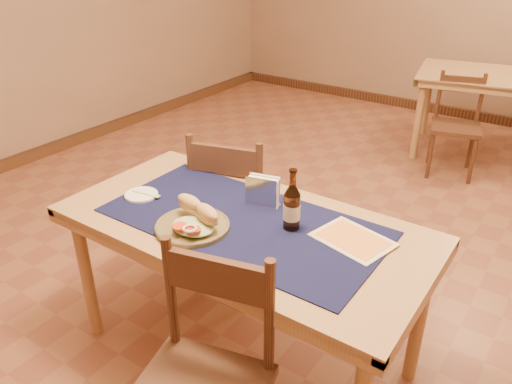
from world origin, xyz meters
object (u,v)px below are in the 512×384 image
Objects in this scene: main_table at (243,238)px; beer_bottle at (292,207)px; chair_main_far at (236,205)px; napkin_holder at (263,192)px; sandwich_plate at (194,222)px; chair_main_near at (202,383)px.

main_table is 6.01× the size of beer_bottle.
main_table is 0.28m from beer_bottle.
napkin_holder is at bearing -38.41° from chair_main_far.
main_table is 0.24m from sandwich_plate.
main_table is 0.67m from chair_main_near.
main_table is at bearing -161.38° from beer_bottle.
chair_main_near is (0.26, -0.59, -0.18)m from main_table.
sandwich_plate is (-0.38, 0.42, 0.30)m from chair_main_near.
beer_bottle is at bearing 18.62° from main_table.
sandwich_plate is at bearing -108.89° from napkin_holder.
main_table is at bearing -86.88° from napkin_holder.
chair_main_far is 5.70× the size of napkin_holder.
napkin_holder is (-0.01, 0.17, 0.15)m from main_table.
beer_bottle is 0.23m from napkin_holder.
chair_main_far is at bearing 112.69° from sandwich_plate.
beer_bottle is (-0.06, 0.66, 0.37)m from chair_main_near.
sandwich_plate is 0.36m from napkin_holder.
napkin_holder is at bearing 154.65° from beer_bottle.
chair_main_near is at bearing -66.58° from main_table.
napkin_holder reaches higher than sandwich_plate.
main_table is at bearing 53.79° from sandwich_plate.
beer_bottle reaches higher than chair_main_near.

